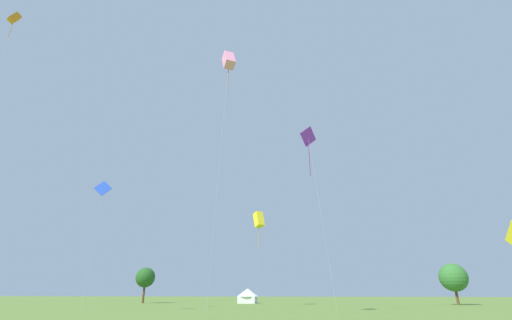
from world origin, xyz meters
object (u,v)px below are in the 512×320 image
at_px(tree_distant_left, 145,278).
at_px(tree_distant_right, 453,278).
at_px(kite_blue_diamond, 103,190).
at_px(kite_purple_diamond, 308,140).
at_px(kite_orange_box, 14,19).
at_px(festival_tent_left, 248,295).
at_px(kite_yellow_box, 259,220).
at_px(kite_pink_box, 229,61).

xyz_separation_m(tree_distant_left, tree_distant_right, (57.77, -1.00, -0.42)).
bearing_deg(kite_blue_diamond, tree_distant_right, 34.67).
bearing_deg(tree_distant_left, tree_distant_right, -1.00).
relative_size(kite_purple_diamond, kite_orange_box, 0.59).
xyz_separation_m(kite_blue_diamond, festival_tent_left, (10.41, 35.42, -11.73)).
xyz_separation_m(festival_tent_left, tree_distant_left, (-20.93, -1.74, 3.30)).
xyz_separation_m(kite_yellow_box, tree_distant_right, (32.44, 10.08, -9.21)).
relative_size(festival_tent_left, tree_distant_right, 0.62).
relative_size(kite_orange_box, tree_distant_left, 5.09).
bearing_deg(kite_yellow_box, kite_pink_box, -86.66).
bearing_deg(kite_blue_diamond, kite_yellow_box, 56.77).
bearing_deg(kite_blue_diamond, kite_pink_box, -20.26).
bearing_deg(kite_purple_diamond, festival_tent_left, 112.51).
height_order(kite_pink_box, tree_distant_right, kite_pink_box).
xyz_separation_m(kite_purple_diamond, kite_orange_box, (-34.85, -9.73, 14.69)).
bearing_deg(festival_tent_left, kite_orange_box, -116.03).
height_order(kite_blue_diamond, kite_purple_diamond, kite_purple_diamond).
relative_size(kite_blue_diamond, festival_tent_left, 3.45).
bearing_deg(kite_purple_diamond, kite_orange_box, -164.39).
bearing_deg(kite_blue_diamond, tree_distant_left, 107.35).
bearing_deg(kite_pink_box, tree_distant_right, 51.56).
relative_size(kite_pink_box, tree_distant_left, 3.84).
distance_m(kite_orange_box, kite_pink_box, 28.49).
relative_size(kite_blue_diamond, kite_orange_box, 0.42).
relative_size(kite_blue_diamond, tree_distant_left, 2.13).
bearing_deg(kite_pink_box, kite_orange_box, -176.71).
relative_size(kite_pink_box, festival_tent_left, 6.23).
distance_m(kite_blue_diamond, kite_yellow_box, 27.02).
bearing_deg(kite_purple_diamond, kite_blue_diamond, -175.07).
height_order(kite_blue_diamond, tree_distant_right, kite_blue_diamond).
xyz_separation_m(kite_blue_diamond, kite_purple_diamond, (24.22, 2.09, 5.48)).
bearing_deg(tree_distant_left, kite_orange_box, -90.15).
xyz_separation_m(kite_purple_diamond, tree_distant_left, (-34.74, 31.59, -13.92)).
bearing_deg(kite_blue_diamond, kite_orange_box, -144.28).
bearing_deg(kite_orange_box, festival_tent_left, 63.97).
distance_m(kite_blue_diamond, festival_tent_left, 38.74).
bearing_deg(kite_purple_diamond, tree_distant_left, 137.72).
height_order(kite_blue_diamond, tree_distant_left, kite_blue_diamond).
relative_size(kite_blue_diamond, kite_yellow_box, 0.96).
bearing_deg(kite_orange_box, kite_pink_box, 3.29).
xyz_separation_m(kite_blue_diamond, kite_pink_box, (16.48, -6.08, 11.58)).
bearing_deg(tree_distant_right, kite_pink_box, -128.44).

